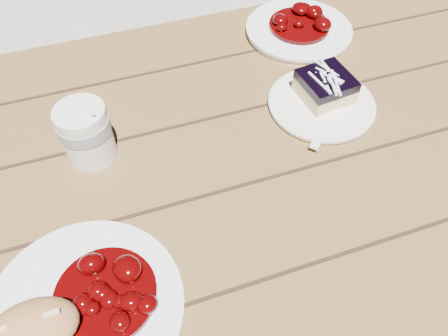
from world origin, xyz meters
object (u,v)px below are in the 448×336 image
object	(u,v)px
main_plate	(85,310)
coffee_cup	(86,133)
bread_roll	(33,329)
dessert_plate	(321,105)
picnic_table	(140,227)
blueberry_cake	(325,86)
second_plate	(299,31)

from	to	relation	value
main_plate	coffee_cup	size ratio (longest dim) A/B	2.50
bread_roll	coffee_cup	world-z (taller)	coffee_cup
dessert_plate	bread_roll	bearing A→B (deg)	-152.57
picnic_table	blueberry_cake	size ratio (longest dim) A/B	20.86
bread_roll	blueberry_cake	world-z (taller)	bread_roll
coffee_cup	second_plate	xyz separation A→B (m)	(0.47, 0.20, -0.04)
blueberry_cake	second_plate	world-z (taller)	blueberry_cake
main_plate	picnic_table	bearing A→B (deg)	66.42
main_plate	bread_roll	distance (m)	0.07
dessert_plate	picnic_table	bearing A→B (deg)	-173.35
main_plate	second_plate	size ratio (longest dim) A/B	1.13
blueberry_cake	coffee_cup	size ratio (longest dim) A/B	0.95
main_plate	coffee_cup	distance (m)	0.28
blueberry_cake	second_plate	size ratio (longest dim) A/B	0.43
coffee_cup	second_plate	bearing A→B (deg)	22.97
bread_roll	coffee_cup	distance (m)	0.31
bread_roll	coffee_cup	bearing A→B (deg)	70.48
dessert_plate	coffee_cup	xyz separation A→B (m)	(-0.42, 0.02, 0.05)
blueberry_cake	main_plate	bearing A→B (deg)	-157.16
picnic_table	main_plate	bearing A→B (deg)	-113.58
picnic_table	second_plate	distance (m)	0.53
bread_roll	second_plate	distance (m)	0.76
picnic_table	bread_roll	xyz separation A→B (m)	(-0.15, -0.23, 0.21)
blueberry_cake	coffee_cup	bearing A→B (deg)	172.95
bread_roll	blueberry_cake	distance (m)	0.60
dessert_plate	blueberry_cake	size ratio (longest dim) A/B	1.99
coffee_cup	bread_roll	bearing A→B (deg)	-109.52
picnic_table	blueberry_cake	distance (m)	0.44
dessert_plate	second_plate	bearing A→B (deg)	75.89
picnic_table	bread_roll	size ratio (longest dim) A/B	18.31
coffee_cup	dessert_plate	bearing A→B (deg)	-2.82
blueberry_cake	dessert_plate	bearing A→B (deg)	-129.99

